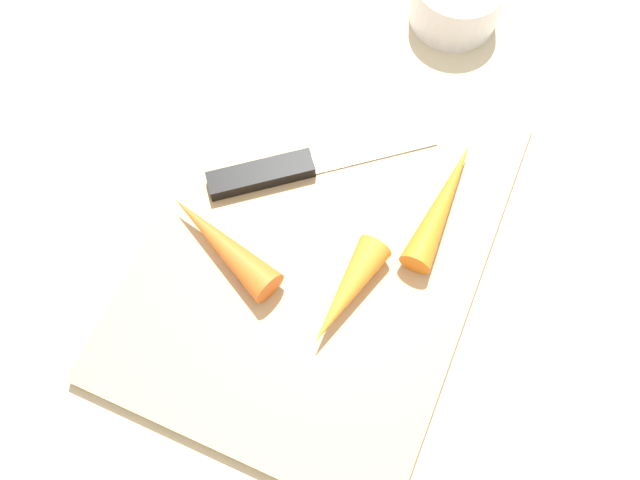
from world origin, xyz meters
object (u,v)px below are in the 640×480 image
at_px(carrot_medium, 222,243).
at_px(cutting_board, 320,243).
at_px(small_bowl, 456,1).
at_px(carrot_shortest, 346,293).
at_px(knife, 276,171).
at_px(carrot_longest, 443,203).

bearing_deg(carrot_medium, cutting_board, -129.56).
relative_size(carrot_medium, small_bowl, 1.31).
bearing_deg(small_bowl, carrot_shortest, 2.78).
bearing_deg(cutting_board, knife, -125.57).
distance_m(cutting_board, small_bowl, 0.27).
bearing_deg(small_bowl, knife, -19.26).
relative_size(cutting_board, carrot_shortest, 3.94).
distance_m(knife, carrot_longest, 0.14).
bearing_deg(carrot_longest, small_bowl, 18.18).
bearing_deg(cutting_board, carrot_medium, -60.25).
bearing_deg(small_bowl, cutting_board, -4.86).
bearing_deg(cutting_board, carrot_longest, 128.60).
distance_m(knife, carrot_shortest, 0.13).
height_order(knife, carrot_shortest, carrot_shortest).
xyz_separation_m(knife, small_bowl, (-0.23, 0.08, 0.01)).
xyz_separation_m(cutting_board, carrot_longest, (-0.06, 0.08, 0.02)).
height_order(carrot_medium, small_bowl, small_bowl).
distance_m(carrot_longest, small_bowl, 0.22).
relative_size(knife, small_bowl, 1.99).
height_order(knife, carrot_medium, carrot_medium).
height_order(knife, small_bowl, small_bowl).
relative_size(cutting_board, carrot_longest, 2.97).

